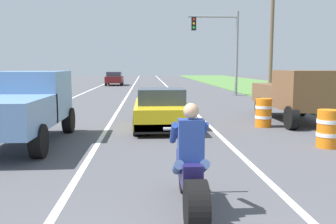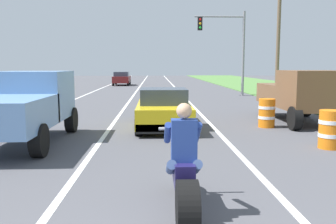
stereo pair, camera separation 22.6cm
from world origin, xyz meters
name	(u,v)px [view 1 (the left image)]	position (x,y,z in m)	size (l,w,h in m)	color
lane_stripe_left_solid	(63,102)	(-5.40, 20.00, 0.00)	(0.14, 120.00, 0.01)	white
lane_stripe_right_solid	(183,101)	(1.80, 20.00, 0.00)	(0.14, 120.00, 0.01)	white
lane_stripe_centre_dashed	(124,101)	(-1.80, 20.00, 0.00)	(0.14, 120.00, 0.01)	white
motorcycle_with_rider	(191,174)	(0.17, 2.82, 0.59)	(0.70, 2.21, 1.62)	black
sports_car_yellow	(161,109)	(0.06, 10.44, 0.63)	(1.84, 4.30, 1.37)	yellow
pickup_truck_left_lane_light_blue	(22,104)	(-3.83, 7.90, 1.11)	(2.02, 4.80, 1.98)	#6B93C6
pickup_truck_right_shoulder_brown	(297,93)	(5.30, 11.41, 1.11)	(2.02, 4.80, 1.98)	brown
traffic_light_mast_near	(223,41)	(5.06, 24.09, 3.93)	(3.63, 0.34, 6.00)	gray
utility_pole_roadside	(272,32)	(7.86, 21.86, 4.39)	(0.24, 0.24, 8.78)	brown
construction_barrel_nearest	(328,129)	(4.30, 6.96, 0.50)	(0.58, 0.58, 1.00)	orange
construction_barrel_mid	(263,113)	(3.67, 10.32, 0.50)	(0.58, 0.58, 1.00)	orange
distant_car_far_ahead	(114,78)	(-3.92, 38.90, 0.77)	(1.80, 4.00, 1.50)	maroon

